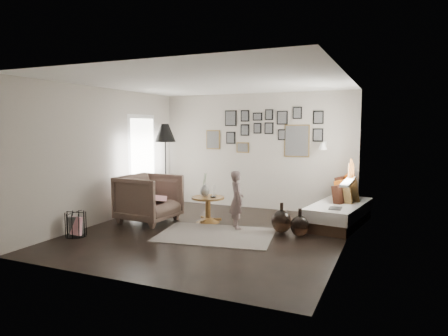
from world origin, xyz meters
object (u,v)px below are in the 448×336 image
at_px(pedestal_table, 208,210).
at_px(demijohn_small, 300,226).
at_px(magazine_basket, 76,224).
at_px(child, 237,200).
at_px(armchair, 149,198).
at_px(demijohn_large, 281,221).
at_px(vase, 205,189).
at_px(daybed, 340,209).
at_px(floor_lamp, 165,136).

relative_size(pedestal_table, demijohn_small, 1.31).
height_order(magazine_basket, child, child).
bearing_deg(magazine_basket, pedestal_table, 48.15).
relative_size(armchair, demijohn_large, 1.92).
bearing_deg(demijohn_small, vase, 170.33).
relative_size(magazine_basket, demijohn_small, 0.85).
xyz_separation_m(daybed, child, (-1.69, -1.09, 0.24)).
bearing_deg(floor_lamp, pedestal_table, -20.29).
distance_m(pedestal_table, armchair, 1.17).
bearing_deg(floor_lamp, vase, -20.71).
bearing_deg(demijohn_small, demijohn_large, 161.08).
height_order(vase, floor_lamp, floor_lamp).
bearing_deg(vase, daybed, 18.69).
height_order(vase, armchair, vase).
relative_size(magazine_basket, child, 0.39).
bearing_deg(demijohn_small, armchair, -177.69).
distance_m(daybed, demijohn_small, 1.28).
height_order(demijohn_large, demijohn_small, demijohn_large).
height_order(daybed, demijohn_large, daybed).
bearing_deg(armchair, child, -79.67).
height_order(demijohn_large, child, child).
distance_m(magazine_basket, demijohn_small, 3.80).
xyz_separation_m(floor_lamp, demijohn_small, (3.10, -0.77, -1.47)).
bearing_deg(daybed, vase, -152.49).
height_order(vase, magazine_basket, vase).
bearing_deg(daybed, armchair, -150.75).
bearing_deg(pedestal_table, armchair, -157.96).
distance_m(armchair, demijohn_large, 2.61).
bearing_deg(vase, pedestal_table, -14.04).
xyz_separation_m(vase, daybed, (2.46, 0.83, -0.34)).
distance_m(daybed, magazine_basket, 4.80).
bearing_deg(daybed, demijohn_large, -120.57).
bearing_deg(child, magazine_basket, 87.30).
distance_m(vase, demijohn_large, 1.67).
height_order(vase, daybed, vase).
bearing_deg(magazine_basket, vase, 49.90).
bearing_deg(magazine_basket, demijohn_large, 27.18).
xyz_separation_m(vase, demijohn_large, (1.60, -0.21, -0.43)).
distance_m(pedestal_table, demijohn_small, 1.90).
bearing_deg(vase, floor_lamp, 159.29).
bearing_deg(demijohn_small, magazine_basket, -156.85).
bearing_deg(vase, armchair, -155.39).
bearing_deg(floor_lamp, demijohn_large, -13.24).
relative_size(vase, floor_lamp, 0.24).
relative_size(vase, daybed, 0.23).
bearing_deg(pedestal_table, magazine_basket, -131.85).
distance_m(magazine_basket, child, 2.81).
bearing_deg(floor_lamp, magazine_basket, -99.71).
xyz_separation_m(daybed, demijohn_small, (-0.51, -1.17, -0.11)).
relative_size(pedestal_table, daybed, 0.32).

